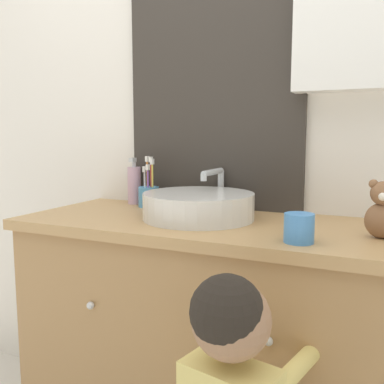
# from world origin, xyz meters

# --- Properties ---
(wall_back) EXTENTS (3.20, 0.18, 2.50)m
(wall_back) POSITION_xyz_m (0.02, 0.62, 1.27)
(wall_back) COLOR silver
(wall_back) RESTS_ON ground_plane
(vanity_counter) EXTENTS (1.26, 0.54, 0.89)m
(vanity_counter) POSITION_xyz_m (0.00, 0.33, 0.45)
(vanity_counter) COLOR #A37A4C
(vanity_counter) RESTS_ON ground_plane
(sink_basin) EXTENTS (0.38, 0.43, 0.16)m
(sink_basin) POSITION_xyz_m (-0.03, 0.35, 0.93)
(sink_basin) COLOR silver
(sink_basin) RESTS_ON vanity_counter
(toothbrush_holder) EXTENTS (0.08, 0.08, 0.20)m
(toothbrush_holder) POSITION_xyz_m (-0.31, 0.49, 0.94)
(toothbrush_holder) COLOR #4C93C6
(toothbrush_holder) RESTS_ON vanity_counter
(soap_dispenser) EXTENTS (0.05, 0.05, 0.19)m
(soap_dispenser) POSITION_xyz_m (-0.41, 0.54, 0.97)
(soap_dispenser) COLOR #CCA3BC
(soap_dispenser) RESTS_ON vanity_counter
(teddy_bear) EXTENTS (0.09, 0.08, 0.16)m
(teddy_bear) POSITION_xyz_m (0.53, 0.30, 0.96)
(teddy_bear) COLOR brown
(teddy_bear) RESTS_ON vanity_counter
(drinking_cup) EXTENTS (0.08, 0.08, 0.08)m
(drinking_cup) POSITION_xyz_m (0.34, 0.16, 0.93)
(drinking_cup) COLOR #4789D1
(drinking_cup) RESTS_ON vanity_counter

